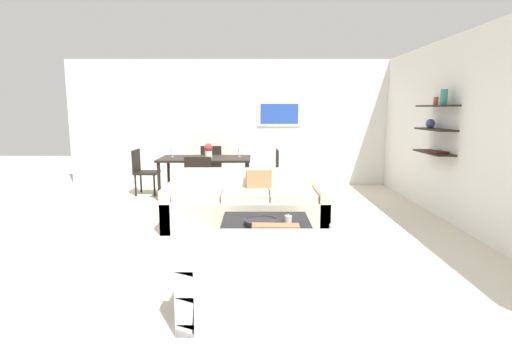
{
  "coord_description": "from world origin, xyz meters",
  "views": [
    {
      "loc": [
        0.17,
        -5.19,
        1.65
      ],
      "look_at": [
        0.15,
        0.2,
        0.75
      ],
      "focal_mm": 27.92,
      "sensor_mm": 36.0,
      "label": 1
    }
  ],
  "objects_px": {
    "sofa_beige": "(247,206)",
    "centerpiece_vase": "(210,150)",
    "loveseat_white": "(272,277)",
    "decorative_bowl": "(263,222)",
    "wine_glass_left_far": "(174,150)",
    "candle_jar": "(289,219)",
    "wine_glass_head": "(209,150)",
    "dining_table": "(207,161)",
    "coffee_table": "(267,240)",
    "dining_chair_right_far": "(273,169)",
    "dining_chair_foot": "(200,178)",
    "dining_chair_head": "(212,164)",
    "dining_chair_left_far": "(144,169)",
    "wine_glass_right_far": "(241,151)"
  },
  "relations": [
    {
      "from": "loveseat_white",
      "to": "dining_chair_left_far",
      "type": "relative_size",
      "value": 1.6
    },
    {
      "from": "decorative_bowl",
      "to": "dining_chair_foot",
      "type": "xyz_separation_m",
      "value": [
        -1.02,
        2.33,
        0.09
      ]
    },
    {
      "from": "candle_jar",
      "to": "centerpiece_vase",
      "type": "bearing_deg",
      "value": 112.22
    },
    {
      "from": "decorative_bowl",
      "to": "centerpiece_vase",
      "type": "xyz_separation_m",
      "value": [
        -0.96,
        3.2,
        0.48
      ]
    },
    {
      "from": "candle_jar",
      "to": "decorative_bowl",
      "type": "bearing_deg",
      "value": -159.84
    },
    {
      "from": "dining_chair_left_far",
      "to": "wine_glass_right_far",
      "type": "bearing_deg",
      "value": -2.82
    },
    {
      "from": "dining_chair_foot",
      "to": "wine_glass_right_far",
      "type": "distance_m",
      "value": 1.23
    },
    {
      "from": "coffee_table",
      "to": "dining_chair_right_far",
      "type": "relative_size",
      "value": 1.23
    },
    {
      "from": "coffee_table",
      "to": "decorative_bowl",
      "type": "distance_m",
      "value": 0.24
    },
    {
      "from": "wine_glass_right_far",
      "to": "dining_chair_foot",
      "type": "bearing_deg",
      "value": -123.21
    },
    {
      "from": "dining_chair_left_far",
      "to": "centerpiece_vase",
      "type": "height_order",
      "value": "centerpiece_vase"
    },
    {
      "from": "sofa_beige",
      "to": "decorative_bowl",
      "type": "xyz_separation_m",
      "value": [
        0.2,
        -1.27,
        0.12
      ]
    },
    {
      "from": "loveseat_white",
      "to": "dining_chair_foot",
      "type": "bearing_deg",
      "value": 107.06
    },
    {
      "from": "coffee_table",
      "to": "centerpiece_vase",
      "type": "distance_m",
      "value": 3.38
    },
    {
      "from": "coffee_table",
      "to": "dining_chair_left_far",
      "type": "distance_m",
      "value": 4.1
    },
    {
      "from": "sofa_beige",
      "to": "centerpiece_vase",
      "type": "relative_size",
      "value": 8.43
    },
    {
      "from": "sofa_beige",
      "to": "wine_glass_left_far",
      "type": "distance_m",
      "value": 2.58
    },
    {
      "from": "wine_glass_left_far",
      "to": "centerpiece_vase",
      "type": "bearing_deg",
      "value": -9.52
    },
    {
      "from": "sofa_beige",
      "to": "dining_chair_foot",
      "type": "bearing_deg",
      "value": 127.68
    },
    {
      "from": "coffee_table",
      "to": "dining_chair_left_far",
      "type": "xyz_separation_m",
      "value": [
        -2.33,
        3.36,
        0.31
      ]
    },
    {
      "from": "dining_chair_foot",
      "to": "sofa_beige",
      "type": "bearing_deg",
      "value": -52.32
    },
    {
      "from": "sofa_beige",
      "to": "dining_table",
      "type": "relative_size",
      "value": 1.32
    },
    {
      "from": "coffee_table",
      "to": "sofa_beige",
      "type": "bearing_deg",
      "value": 101.72
    },
    {
      "from": "decorative_bowl",
      "to": "coffee_table",
      "type": "bearing_deg",
      "value": 43.18
    },
    {
      "from": "loveseat_white",
      "to": "coffee_table",
      "type": "height_order",
      "value": "loveseat_white"
    },
    {
      "from": "wine_glass_right_far",
      "to": "wine_glass_head",
      "type": "distance_m",
      "value": 0.71
    },
    {
      "from": "wine_glass_right_far",
      "to": "dining_table",
      "type": "bearing_deg",
      "value": -169.92
    },
    {
      "from": "loveseat_white",
      "to": "decorative_bowl",
      "type": "relative_size",
      "value": 3.66
    },
    {
      "from": "dining_chair_foot",
      "to": "decorative_bowl",
      "type": "bearing_deg",
      "value": -66.4
    },
    {
      "from": "wine_glass_head",
      "to": "loveseat_white",
      "type": "bearing_deg",
      "value": -77.31
    },
    {
      "from": "dining_table",
      "to": "dining_chair_head",
      "type": "distance_m",
      "value": 0.89
    },
    {
      "from": "coffee_table",
      "to": "wine_glass_right_far",
      "type": "distance_m",
      "value": 3.36
    },
    {
      "from": "dining_chair_left_far",
      "to": "wine_glass_left_far",
      "type": "relative_size",
      "value": 4.64
    },
    {
      "from": "candle_jar",
      "to": "dining_chair_left_far",
      "type": "height_order",
      "value": "dining_chair_left_far"
    },
    {
      "from": "wine_glass_right_far",
      "to": "wine_glass_head",
      "type": "relative_size",
      "value": 1.04
    },
    {
      "from": "sofa_beige",
      "to": "candle_jar",
      "type": "height_order",
      "value": "sofa_beige"
    },
    {
      "from": "coffee_table",
      "to": "dining_chair_head",
      "type": "xyz_separation_m",
      "value": [
        -1.07,
        4.02,
        0.31
      ]
    },
    {
      "from": "decorative_bowl",
      "to": "wine_glass_head",
      "type": "xyz_separation_m",
      "value": [
        -1.02,
        3.6,
        0.44
      ]
    },
    {
      "from": "candle_jar",
      "to": "centerpiece_vase",
      "type": "distance_m",
      "value": 3.37
    },
    {
      "from": "sofa_beige",
      "to": "dining_chair_right_far",
      "type": "relative_size",
      "value": 2.56
    },
    {
      "from": "decorative_bowl",
      "to": "centerpiece_vase",
      "type": "bearing_deg",
      "value": 106.64
    },
    {
      "from": "decorative_bowl",
      "to": "dining_chair_right_far",
      "type": "height_order",
      "value": "dining_chair_right_far"
    },
    {
      "from": "decorative_bowl",
      "to": "dining_chair_head",
      "type": "relative_size",
      "value": 0.44
    },
    {
      "from": "candle_jar",
      "to": "dining_table",
      "type": "relative_size",
      "value": 0.05
    },
    {
      "from": "decorative_bowl",
      "to": "dining_table",
      "type": "height_order",
      "value": "dining_table"
    },
    {
      "from": "dining_chair_foot",
      "to": "centerpiece_vase",
      "type": "height_order",
      "value": "centerpiece_vase"
    },
    {
      "from": "sofa_beige",
      "to": "candle_jar",
      "type": "distance_m",
      "value": 1.27
    },
    {
      "from": "wine_glass_left_far",
      "to": "wine_glass_head",
      "type": "relative_size",
      "value": 1.16
    },
    {
      "from": "dining_chair_right_far",
      "to": "wine_glass_left_far",
      "type": "relative_size",
      "value": 4.64
    },
    {
      "from": "wine_glass_head",
      "to": "centerpiece_vase",
      "type": "xyz_separation_m",
      "value": [
        0.06,
        -0.41,
        0.03
      ]
    }
  ]
}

